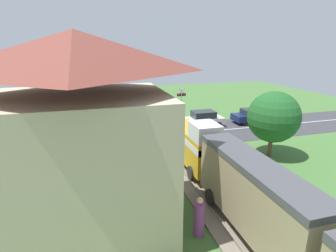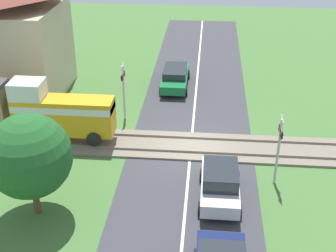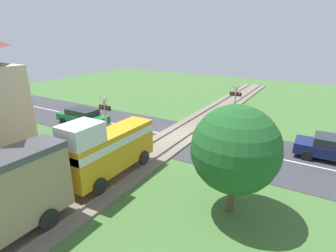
% 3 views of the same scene
% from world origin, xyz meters
% --- Properties ---
extents(ground_plane, '(60.00, 60.00, 0.00)m').
position_xyz_m(ground_plane, '(0.00, 0.00, 0.00)').
color(ground_plane, '#426B33').
extents(road_surface, '(48.00, 6.40, 0.02)m').
position_xyz_m(road_surface, '(0.00, 0.00, 0.01)').
color(road_surface, '#38383D').
rests_on(road_surface, ground_plane).
extents(track_bed, '(2.80, 48.00, 0.24)m').
position_xyz_m(track_bed, '(0.00, 0.00, 0.07)').
color(track_bed, '#756B5B').
rests_on(track_bed, ground_plane).
extents(car_near_crossing, '(3.78, 1.80, 1.54)m').
position_xyz_m(car_near_crossing, '(-4.20, -1.44, 0.79)').
color(car_near_crossing, silver).
rests_on(car_near_crossing, ground_plane).
extents(car_far_side, '(4.50, 1.79, 1.31)m').
position_xyz_m(car_far_side, '(7.90, 1.44, 0.71)').
color(car_far_side, '#197038').
rests_on(car_far_side, ground_plane).
extents(crossing_signal_west_approach, '(0.90, 0.18, 3.41)m').
position_xyz_m(crossing_signal_west_approach, '(-2.85, -3.98, 2.17)').
color(crossing_signal_west_approach, '#B7B7B7').
rests_on(crossing_signal_west_approach, ground_plane).
extents(crossing_signal_east_approach, '(0.90, 0.18, 3.41)m').
position_xyz_m(crossing_signal_east_approach, '(2.85, 3.98, 2.17)').
color(crossing_signal_east_approach, '#B7B7B7').
rests_on(crossing_signal_east_approach, ground_plane).
extents(station_building, '(6.65, 5.31, 7.84)m').
position_xyz_m(station_building, '(5.99, 10.92, 3.82)').
color(station_building, '#C6B793').
rests_on(station_building, ground_plane).
extents(tree_by_station, '(2.70, 2.70, 3.66)m').
position_xyz_m(tree_by_station, '(11.57, 10.72, 2.30)').
color(tree_by_station, brown).
rests_on(tree_by_station, ground_plane).
extents(tree_roadside_hedge, '(3.44, 3.44, 4.51)m').
position_xyz_m(tree_roadside_hedge, '(-5.92, 6.16, 2.78)').
color(tree_roadside_hedge, brown).
rests_on(tree_roadside_hedge, ground_plane).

